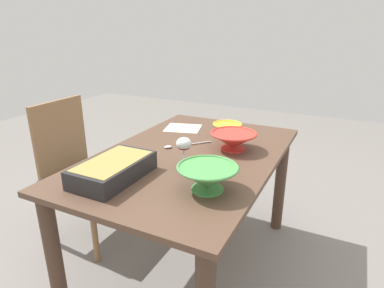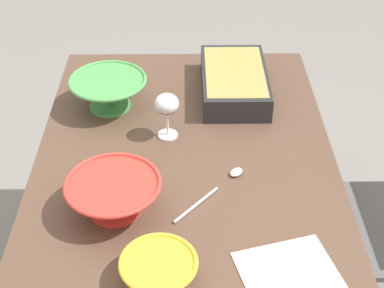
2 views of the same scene
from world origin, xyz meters
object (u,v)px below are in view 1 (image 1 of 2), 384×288
object	(u,v)px
mixing_bowl	(233,140)
serving_bowl	(207,177)
serving_spoon	(179,145)
napkin	(183,128)
dining_table	(189,175)
small_bowl	(227,128)
casserole_dish	(113,169)
wine_glass	(184,146)
chair	(77,166)

from	to	relation	value
mixing_bowl	serving_bowl	distance (m)	0.50
serving_spoon	napkin	world-z (taller)	serving_spoon
dining_table	small_bowl	world-z (taller)	small_bowl
casserole_dish	serving_bowl	distance (m)	0.43
dining_table	napkin	distance (m)	0.48
wine_glass	napkin	world-z (taller)	wine_glass
dining_table	small_bowl	size ratio (longest dim) A/B	7.57
wine_glass	mixing_bowl	distance (m)	0.36
chair	napkin	distance (m)	0.74
casserole_dish	mixing_bowl	xyz separation A→B (m)	(-0.58, 0.36, 0.01)
wine_glass	casserole_dish	bearing A→B (deg)	-41.66
chair	mixing_bowl	bearing A→B (deg)	100.96
serving_bowl	wine_glass	bearing A→B (deg)	-130.07
serving_spoon	small_bowl	bearing A→B (deg)	153.95
wine_glass	napkin	bearing A→B (deg)	-151.59
chair	napkin	xyz separation A→B (m)	(-0.42, 0.57, 0.22)
dining_table	serving_spoon	size ratio (longest dim) A/B	6.17
small_bowl	napkin	distance (m)	0.31
chair	serving_bowl	distance (m)	1.14
dining_table	chair	size ratio (longest dim) A/B	1.50
small_bowl	serving_spoon	size ratio (longest dim) A/B	0.81
small_bowl	serving_spoon	world-z (taller)	small_bowl
wine_glass	small_bowl	bearing A→B (deg)	179.31
serving_bowl	napkin	bearing A→B (deg)	-145.41
casserole_dish	serving_bowl	world-z (taller)	serving_bowl
chair	casserole_dish	world-z (taller)	chair
serving_bowl	dining_table	bearing A→B (deg)	-142.63
wine_glass	serving_spoon	distance (m)	0.30
small_bowl	serving_spoon	xyz separation A→B (m)	(0.33, -0.16, -0.03)
small_bowl	serving_spoon	distance (m)	0.37
casserole_dish	serving_bowl	xyz separation A→B (m)	(-0.09, 0.42, 0.01)
chair	serving_spoon	distance (m)	0.75
casserole_dish	serving_bowl	bearing A→B (deg)	101.55
serving_spoon	dining_table	bearing A→B (deg)	53.91
small_bowl	mixing_bowl	bearing A→B (deg)	27.64
serving_bowl	mixing_bowl	bearing A→B (deg)	-172.58
wine_glass	mixing_bowl	size ratio (longest dim) A/B	0.59
wine_glass	casserole_dish	xyz separation A→B (m)	(0.25, -0.22, -0.06)
serving_bowl	napkin	xyz separation A→B (m)	(-0.72, -0.50, -0.06)
wine_glass	napkin	xyz separation A→B (m)	(-0.56, -0.30, -0.11)
dining_table	mixing_bowl	bearing A→B (deg)	132.10
wine_glass	serving_spoon	xyz separation A→B (m)	(-0.24, -0.16, -0.10)
mixing_bowl	serving_bowl	bearing A→B (deg)	7.42
casserole_dish	mixing_bowl	world-z (taller)	mixing_bowl
serving_bowl	serving_spoon	xyz separation A→B (m)	(-0.40, -0.35, -0.05)
casserole_dish	small_bowl	bearing A→B (deg)	164.33
chair	serving_spoon	world-z (taller)	chair
dining_table	serving_spoon	bearing A→B (deg)	-126.09
serving_bowl	chair	bearing A→B (deg)	-105.92
chair	mixing_bowl	distance (m)	1.06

